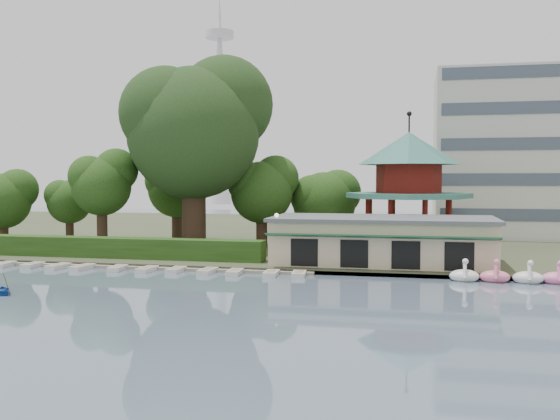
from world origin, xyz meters
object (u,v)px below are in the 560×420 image
(dock, at_px, (117,266))
(pavilion, at_px, (409,179))
(big_tree, at_px, (196,123))
(boathouse, at_px, (382,240))

(dock, distance_m, pavilion, 29.14)
(dock, relative_size, big_tree, 1.74)
(pavilion, bearing_deg, dock, -148.34)
(pavilion, bearing_deg, big_tree, -169.69)
(dock, xyz_separation_m, big_tree, (3.18, 11.01, 12.89))
(boathouse, bearing_deg, big_tree, 161.66)
(pavilion, distance_m, big_tree, 21.87)
(big_tree, bearing_deg, dock, -106.10)
(big_tree, bearing_deg, boathouse, -18.34)
(dock, bearing_deg, pavilion, 31.66)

